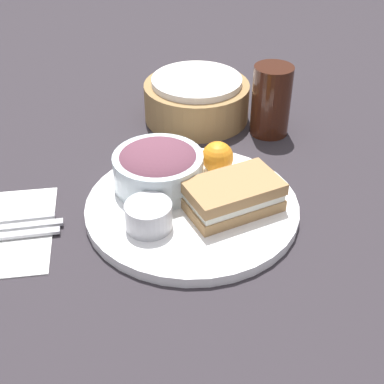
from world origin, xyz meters
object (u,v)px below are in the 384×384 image
Objects in this scene: dressing_cup at (149,216)px; drink_glass at (271,101)px; bread_basket at (197,99)px; fork at (0,237)px; sandwich at (233,195)px; knife at (2,228)px; spoon at (3,220)px; salad_bowl at (158,167)px; plate at (192,207)px.

dressing_cup is 0.51× the size of drink_glass.
bread_basket is 1.22× the size of fork.
dressing_cup is 0.33× the size of bread_basket.
knife is at bearing 177.91° from sandwich.
salad_bowl is at bearing -171.04° from spoon.
drink_glass is 0.65× the size of bread_basket.
bread_basket is 0.45m from fork.
drink_glass is 0.15m from bread_basket.
plate reaches higher than knife.
spoon is (-0.23, -0.04, -0.04)m from salad_bowl.
bread_basket is 1.16× the size of knife.
plate is 1.93× the size of fork.
drink_glass is 0.50m from knife.
drink_glass reaches higher than bread_basket.
sandwich is at bearing -116.52° from drink_glass.
fork is (-0.33, -0.01, -0.03)m from sandwich.
salad_bowl is at bearing -111.79° from bread_basket.
drink_glass is 0.79× the size of fork.
dressing_cup is 0.38× the size of knife.
spoon is (-0.00, 0.04, 0.00)m from fork.
bread_basket reaches higher than fork.
fork is at bearing 90.00° from knife.
spoon is at bearing 165.18° from dressing_cup.
dressing_cup is (-0.02, -0.10, -0.01)m from salad_bowl.
salad_bowl is at bearing -166.73° from knife.
plate is 2.15× the size of spoon.
bread_basket is at bearing 80.06° from plate.
bread_basket is 0.43m from spoon.
dressing_cup is (-0.07, -0.05, 0.03)m from plate.
sandwich is 0.33m from fork.
bread_basket is at bearing 68.21° from salad_bowl.
dressing_cup is 0.35m from bread_basket.
knife is at bearing 90.00° from spoon.
sandwich is 1.19× the size of drink_glass.
bread_basket reaches higher than dressing_cup.
knife is (-0.23, -0.06, -0.04)m from salad_bowl.
drink_glass is 0.51m from fork.
salad_bowl reaches higher than knife.
drink_glass is at bearing 51.13° from plate.
plate is 2.30× the size of salad_bowl.
sandwich is 0.33m from spoon.
spoon is at bearing -169.28° from salad_bowl.
drink_glass reaches higher than salad_bowl.
drink_glass reaches higher than spoon.
knife is at bearing -164.96° from salad_bowl.
spoon is (-0.27, 0.01, -0.00)m from plate.
sandwich is (0.06, -0.02, 0.03)m from plate.
plate is at bearing 180.00° from knife.
salad_bowl reaches higher than spoon.
fork is 1.11× the size of spoon.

